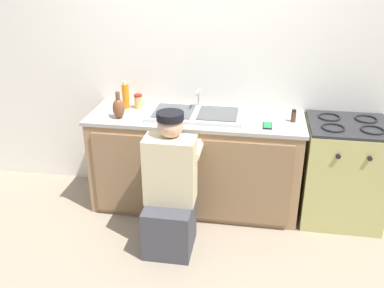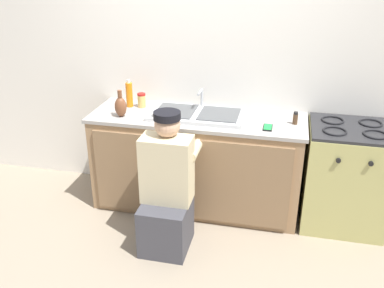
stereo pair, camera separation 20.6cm
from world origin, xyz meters
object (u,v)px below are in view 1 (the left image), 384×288
at_px(sink_double_basin, 196,114).
at_px(spice_bottle_pepper, 294,116).
at_px(cell_phone, 267,126).
at_px(stove_range, 342,171).
at_px(vase_decorative, 119,108).
at_px(plumber_person, 170,195).
at_px(condiment_jar, 138,101).
at_px(soap_bottle_orange, 126,96).

distance_m(sink_double_basin, spice_bottle_pepper, 0.81).
height_order(sink_double_basin, cell_phone, sink_double_basin).
relative_size(stove_range, vase_decorative, 3.87).
bearing_deg(stove_range, spice_bottle_pepper, -179.67).
bearing_deg(stove_range, vase_decorative, -175.50).
xyz_separation_m(plumber_person, vase_decorative, (-0.53, 0.49, 0.50)).
bearing_deg(cell_phone, sink_double_basin, 166.87).
height_order(stove_range, plumber_person, plumber_person).
bearing_deg(spice_bottle_pepper, stove_range, 0.33).
relative_size(plumber_person, condiment_jar, 8.63).
bearing_deg(cell_phone, soap_bottle_orange, 168.91).
distance_m(stove_range, spice_bottle_pepper, 0.66).
height_order(stove_range, spice_bottle_pepper, spice_bottle_pepper).
xyz_separation_m(spice_bottle_pepper, cell_phone, (-0.21, -0.14, -0.04)).
xyz_separation_m(spice_bottle_pepper, soap_bottle_orange, (-1.46, 0.11, 0.06)).
distance_m(condiment_jar, soap_bottle_orange, 0.12).
bearing_deg(soap_bottle_orange, plumber_person, -53.68).
height_order(cell_phone, soap_bottle_orange, soap_bottle_orange).
relative_size(cell_phone, soap_bottle_orange, 0.56).
bearing_deg(vase_decorative, condiment_jar, 70.37).
distance_m(plumber_person, vase_decorative, 0.88).
bearing_deg(cell_phone, plumber_person, -144.51).
bearing_deg(vase_decorative, stove_range, 4.50).
bearing_deg(plumber_person, stove_range, 25.15).
relative_size(sink_double_basin, stove_range, 0.90).
height_order(stove_range, cell_phone, stove_range).
distance_m(stove_range, cell_phone, 0.80).
distance_m(spice_bottle_pepper, soap_bottle_orange, 1.46).
distance_m(plumber_person, condiment_jar, 0.99).
height_order(sink_double_basin, spice_bottle_pepper, sink_double_basin).
relative_size(stove_range, spice_bottle_pepper, 8.47).
relative_size(condiment_jar, soap_bottle_orange, 0.51).
bearing_deg(condiment_jar, plumber_person, -59.87).
bearing_deg(spice_bottle_pepper, vase_decorative, -174.21).
bearing_deg(stove_range, soap_bottle_orange, 176.81).
relative_size(plumber_person, vase_decorative, 4.80).
relative_size(stove_range, soap_bottle_orange, 3.56).
height_order(cell_phone, condiment_jar, condiment_jar).
bearing_deg(plumber_person, cell_phone, 35.49).
distance_m(spice_bottle_pepper, cell_phone, 0.25).
height_order(plumber_person, spice_bottle_pepper, plumber_person).
xyz_separation_m(stove_range, spice_bottle_pepper, (-0.45, -0.00, 0.48)).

